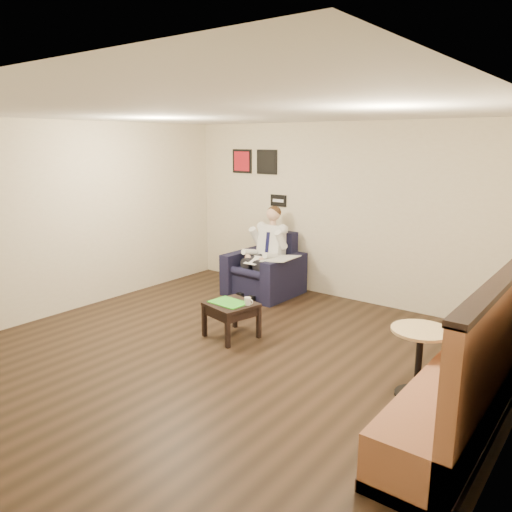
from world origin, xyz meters
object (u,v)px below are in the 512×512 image
Objects in this scene: side_table at (231,320)px; banquette at (464,351)px; armchair at (264,264)px; smartphone at (244,301)px; seated_man at (259,255)px; coffee_mug at (248,301)px; cafe_table at (418,363)px; green_folder at (228,302)px.

side_table is 3.01m from banquette.
smartphone is at bearing -60.38° from armchair.
banquette is at bearing -26.52° from seated_man.
side_table is 3.93× the size of smartphone.
smartphone reaches higher than side_table.
coffee_mug is at bearing 171.46° from banquette.
smartphone is (-0.12, 0.07, -0.04)m from coffee_mug.
side_table is 0.79× the size of cafe_table.
green_folder is 4.74× the size of coffee_mug.
armchair reaches higher than green_folder.
cafe_table reaches higher than side_table.
coffee_mug is (0.24, 0.09, 0.04)m from green_folder.
smartphone is 2.41m from cafe_table.
banquette is 3.87× the size of cafe_table.
banquette is (2.96, -0.33, 0.48)m from side_table.
armchair is 0.75× the size of seated_man.
banquette is 0.65m from cafe_table.
green_folder is at bearing -64.08° from seated_man.
smartphone is at bearing 53.55° from green_folder.
smartphone is (0.88, -1.50, -0.23)m from seated_man.
seated_man is at bearing 152.19° from banquette.
cafe_table reaches higher than green_folder.
green_folder is (0.76, -1.79, -0.04)m from armchair.
armchair is at bearing 150.55° from cafe_table.
armchair is 1.46× the size of cafe_table.
cafe_table is (3.27, -1.85, -0.15)m from armchair.
smartphone is 2.92m from banquette.
green_folder is (0.76, -1.66, -0.22)m from seated_man.
armchair is at bearing 150.61° from banquette.
coffee_mug reaches higher than side_table.
coffee_mug is at bearing 176.26° from cafe_table.
seated_man is 1.93× the size of cafe_table.
green_folder is 0.26m from coffee_mug.
seated_man is 14.21× the size of coffee_mug.
armchair is at bearing 114.02° from side_table.
cafe_table is at bearing -1.57° from side_table.
seated_man is at bearing 114.63° from green_folder.
green_folder is 3.02m from banquette.
coffee_mug is 0.14× the size of cafe_table.
coffee_mug is 0.68× the size of smartphone.
seated_man is 1.87m from coffee_mug.
seated_man is 1.84m from green_folder.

